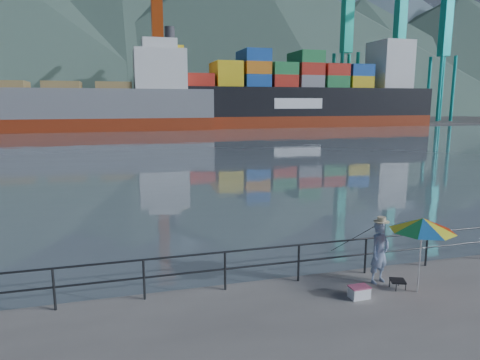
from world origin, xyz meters
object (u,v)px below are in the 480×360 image
object	(u,v)px
cooler_bag	(359,293)
fisherman	(380,253)
bulk_carrier	(79,106)
container_ship	(296,97)
beach_umbrella	(423,225)

from	to	relation	value
cooler_bag	fisherman	bearing A→B (deg)	33.72
fisherman	cooler_bag	distance (m)	1.38
fisherman	bulk_carrier	distance (m)	72.38
fisherman	container_ship	xyz separation A→B (m)	(29.02, 73.99, 5.01)
cooler_bag	bulk_carrier	distance (m)	72.93
fisherman	cooler_bag	world-z (taller)	fisherman
bulk_carrier	container_ship	size ratio (longest dim) A/B	0.82
container_ship	beach_umbrella	bearing A→B (deg)	-110.80
fisherman	container_ship	world-z (taller)	container_ship
beach_umbrella	bulk_carrier	size ratio (longest dim) A/B	0.04
fisherman	cooler_bag	size ratio (longest dim) A/B	3.52
fisherman	beach_umbrella	distance (m)	1.36
beach_umbrella	cooler_bag	size ratio (longest dim) A/B	4.12
bulk_carrier	beach_umbrella	bearing A→B (deg)	-79.29
bulk_carrier	container_ship	bearing A→B (deg)	3.89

